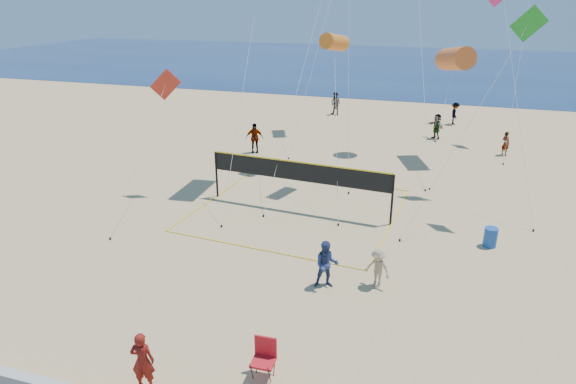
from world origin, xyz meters
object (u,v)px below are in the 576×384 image
(woman, at_px, (143,361))
(camp_chair, at_px, (264,355))
(volleyball_net, at_px, (299,177))
(trash_barrel, at_px, (490,237))

(woman, distance_m, camp_chair, 3.07)
(camp_chair, distance_m, volleyball_net, 11.11)
(camp_chair, bearing_deg, volleyball_net, 99.37)
(trash_barrel, bearing_deg, volleyball_net, 171.37)
(woman, height_order, trash_barrel, woman)
(woman, relative_size, camp_chair, 1.34)
(camp_chair, bearing_deg, woman, -156.39)
(trash_barrel, bearing_deg, woman, -128.93)
(trash_barrel, distance_m, volleyball_net, 8.46)
(woman, relative_size, trash_barrel, 2.10)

